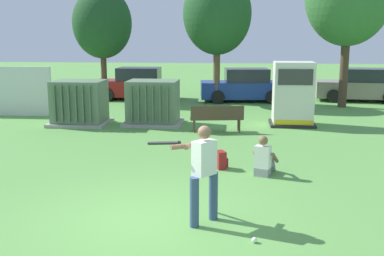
{
  "coord_description": "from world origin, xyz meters",
  "views": [
    {
      "loc": [
        1.49,
        -7.85,
        3.24
      ],
      "look_at": [
        0.37,
        3.5,
        1.0
      ],
      "focal_mm": 44.33,
      "sensor_mm": 36.0,
      "label": 1
    }
  ],
  "objects": [
    {
      "name": "ground_plane",
      "position": [
        0.0,
        0.0,
        0.0
      ],
      "size": [
        96.0,
        96.0,
        0.0
      ],
      "primitive_type": "plane",
      "color": "#5B9947"
    },
    {
      "name": "batter",
      "position": [
        0.89,
        0.02,
        0.98
      ],
      "size": [
        1.4,
        1.23,
        1.74
      ],
      "color": "#384C75",
      "rests_on": "ground"
    },
    {
      "name": "backpack",
      "position": [
        1.1,
        3.47,
        0.21
      ],
      "size": [
        0.34,
        0.37,
        0.44
      ],
      "color": "maroon",
      "rests_on": "ground"
    },
    {
      "name": "parked_car_left_of_center",
      "position": [
        1.76,
        15.69,
        0.75
      ],
      "size": [
        4.36,
        2.26,
        1.62
      ],
      "color": "navy",
      "rests_on": "ground"
    },
    {
      "name": "seated_spectator",
      "position": [
        2.12,
        3.02,
        0.38
      ],
      "size": [
        0.65,
        0.79,
        0.96
      ],
      "color": "gray",
      "rests_on": "ground"
    },
    {
      "name": "sports_ball",
      "position": [
        1.79,
        -0.75,
        0.04
      ],
      "size": [
        0.09,
        0.09,
        0.09
      ],
      "primitive_type": "sphere",
      "color": "white",
      "rests_on": "ground"
    },
    {
      "name": "transformer_west",
      "position": [
        -4.29,
        8.83,
        0.79
      ],
      "size": [
        2.1,
        1.7,
        1.62
      ],
      "color": "#9E9B93",
      "rests_on": "ground"
    },
    {
      "name": "parked_car_right_of_center",
      "position": [
        7.52,
        16.37,
        0.75
      ],
      "size": [
        4.35,
        2.23,
        1.62
      ],
      "color": "gray",
      "rests_on": "ground"
    },
    {
      "name": "tree_center_left",
      "position": [
        0.43,
        14.84,
        4.2
      ],
      "size": [
        3.2,
        3.2,
        6.11
      ],
      "color": "brown",
      "rests_on": "ground"
    },
    {
      "name": "generator_enclosure",
      "position": [
        3.46,
        9.49,
        1.14
      ],
      "size": [
        1.6,
        1.4,
        2.3
      ],
      "color": "#262626",
      "rests_on": "ground"
    },
    {
      "name": "parked_car_leftmost",
      "position": [
        -3.68,
        15.91,
        0.75
      ],
      "size": [
        4.23,
        1.99,
        1.62
      ],
      "color": "maroon",
      "rests_on": "ground"
    },
    {
      "name": "park_bench",
      "position": [
        0.78,
        7.92,
        0.54
      ],
      "size": [
        1.84,
        0.69,
        0.92
      ],
      "color": "#4C3828",
      "rests_on": "ground"
    },
    {
      "name": "transformer_mid_west",
      "position": [
        -1.61,
        9.13,
        0.79
      ],
      "size": [
        2.1,
        1.7,
        1.62
      ],
      "color": "#9E9B93",
      "rests_on": "ground"
    },
    {
      "name": "tree_left",
      "position": [
        -5.23,
        15.36,
        3.79
      ],
      "size": [
        2.89,
        2.89,
        5.53
      ],
      "color": "#4C3828",
      "rests_on": "ground"
    }
  ]
}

